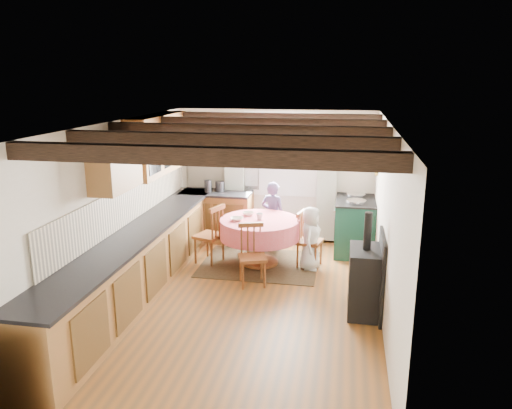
% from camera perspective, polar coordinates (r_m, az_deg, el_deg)
% --- Properties ---
extents(floor, '(3.60, 5.50, 0.00)m').
position_cam_1_polar(floor, '(6.90, -1.24, -10.96)').
color(floor, brown).
rests_on(floor, ground).
extents(ceiling, '(3.60, 5.50, 0.00)m').
position_cam_1_polar(ceiling, '(6.24, -1.36, 9.30)').
color(ceiling, white).
rests_on(ceiling, ground).
extents(wall_back, '(3.60, 0.00, 2.40)m').
position_cam_1_polar(wall_back, '(9.10, 2.25, 3.37)').
color(wall_back, silver).
rests_on(wall_back, ground).
extents(wall_front, '(3.60, 0.00, 2.40)m').
position_cam_1_polar(wall_front, '(3.99, -9.56, -12.11)').
color(wall_front, silver).
rests_on(wall_front, ground).
extents(wall_left, '(0.00, 5.50, 2.40)m').
position_cam_1_polar(wall_left, '(7.05, -15.77, -0.55)').
color(wall_left, silver).
rests_on(wall_left, ground).
extents(wall_right, '(0.00, 5.50, 2.40)m').
position_cam_1_polar(wall_right, '(6.36, 14.79, -2.11)').
color(wall_right, silver).
rests_on(wall_right, ground).
extents(beam_a, '(3.60, 0.16, 0.16)m').
position_cam_1_polar(beam_a, '(4.33, -6.81, 5.61)').
color(beam_a, '#322116').
rests_on(beam_a, ceiling).
extents(beam_b, '(3.60, 0.16, 0.16)m').
position_cam_1_polar(beam_b, '(5.29, -3.60, 7.31)').
color(beam_b, '#322116').
rests_on(beam_b, ceiling).
extents(beam_c, '(3.60, 0.16, 0.16)m').
position_cam_1_polar(beam_c, '(6.25, -1.35, 8.48)').
color(beam_c, '#322116').
rests_on(beam_c, ceiling).
extents(beam_d, '(3.60, 0.16, 0.16)m').
position_cam_1_polar(beam_d, '(7.23, 0.29, 9.33)').
color(beam_d, '#322116').
rests_on(beam_d, ceiling).
extents(beam_e, '(3.60, 0.16, 0.16)m').
position_cam_1_polar(beam_e, '(8.21, 1.55, 9.97)').
color(beam_e, '#322116').
rests_on(beam_e, ceiling).
extents(splash_left, '(0.02, 4.50, 0.55)m').
position_cam_1_polar(splash_left, '(7.30, -14.61, 0.05)').
color(splash_left, beige).
rests_on(splash_left, wall_left).
extents(splash_back, '(1.40, 0.02, 0.55)m').
position_cam_1_polar(splash_back, '(9.28, -3.91, 3.56)').
color(splash_back, beige).
rests_on(splash_back, wall_back).
extents(base_cabinet_left, '(0.60, 5.30, 0.88)m').
position_cam_1_polar(base_cabinet_left, '(7.16, -13.18, -6.55)').
color(base_cabinet_left, '#965E31').
rests_on(base_cabinet_left, floor).
extents(base_cabinet_back, '(1.30, 0.60, 0.88)m').
position_cam_1_polar(base_cabinet_back, '(9.21, -4.56, -1.41)').
color(base_cabinet_back, '#965E31').
rests_on(base_cabinet_back, floor).
extents(worktop_left, '(0.64, 5.30, 0.04)m').
position_cam_1_polar(worktop_left, '(7.00, -13.24, -3.05)').
color(worktop_left, black).
rests_on(worktop_left, base_cabinet_left).
extents(worktop_back, '(1.30, 0.64, 0.04)m').
position_cam_1_polar(worktop_back, '(9.07, -4.65, 1.35)').
color(worktop_back, black).
rests_on(worktop_back, base_cabinet_back).
extents(wall_cabinet_glass, '(0.34, 1.80, 0.90)m').
position_cam_1_polar(wall_cabinet_glass, '(7.91, -11.23, 6.89)').
color(wall_cabinet_glass, '#965E31').
rests_on(wall_cabinet_glass, wall_left).
extents(wall_cabinet_solid, '(0.34, 0.90, 0.70)m').
position_cam_1_polar(wall_cabinet_solid, '(6.57, -16.00, 4.60)').
color(wall_cabinet_solid, '#965E31').
rests_on(wall_cabinet_solid, wall_left).
extents(window_frame, '(1.34, 0.03, 1.54)m').
position_cam_1_polar(window_frame, '(9.01, 2.89, 5.82)').
color(window_frame, white).
rests_on(window_frame, wall_back).
extents(window_pane, '(1.20, 0.01, 1.40)m').
position_cam_1_polar(window_pane, '(9.01, 2.89, 5.83)').
color(window_pane, white).
rests_on(window_pane, wall_back).
extents(curtain_left, '(0.35, 0.10, 2.10)m').
position_cam_1_polar(curtain_left, '(9.16, -2.50, 2.80)').
color(curtain_left, beige).
rests_on(curtain_left, wall_back).
extents(curtain_right, '(0.35, 0.10, 2.10)m').
position_cam_1_polar(curtain_right, '(8.94, 8.18, 2.37)').
color(curtain_right, beige).
rests_on(curtain_right, wall_back).
extents(curtain_rod, '(2.00, 0.03, 0.03)m').
position_cam_1_polar(curtain_rod, '(8.85, 2.87, 9.58)').
color(curtain_rod, black).
rests_on(curtain_rod, wall_back).
extents(wall_picture, '(0.04, 0.50, 0.60)m').
position_cam_1_polar(wall_picture, '(8.50, 13.78, 5.57)').
color(wall_picture, gold).
rests_on(wall_picture, wall_right).
extents(wall_plate, '(0.30, 0.02, 0.30)m').
position_cam_1_polar(wall_plate, '(8.90, 8.99, 6.21)').
color(wall_plate, silver).
rests_on(wall_plate, wall_back).
extents(rug, '(1.87, 1.46, 0.01)m').
position_cam_1_polar(rug, '(8.10, 0.42, -6.90)').
color(rug, '#473925').
rests_on(rug, floor).
extents(dining_table, '(1.27, 1.27, 0.77)m').
position_cam_1_polar(dining_table, '(7.97, 0.43, -4.37)').
color(dining_table, pink).
rests_on(dining_table, floor).
extents(chair_near, '(0.50, 0.51, 0.91)m').
position_cam_1_polar(chair_near, '(7.20, -0.42, -5.91)').
color(chair_near, brown).
rests_on(chair_near, floor).
extents(chair_left, '(0.55, 0.54, 0.98)m').
position_cam_1_polar(chair_left, '(8.08, -5.45, -3.38)').
color(chair_left, brown).
rests_on(chair_left, floor).
extents(chair_right, '(0.48, 0.47, 0.91)m').
position_cam_1_polar(chair_right, '(7.92, 6.23, -4.04)').
color(chair_right, brown).
rests_on(chair_right, floor).
extents(aga_range, '(0.67, 1.04, 0.96)m').
position_cam_1_polar(aga_range, '(8.69, 11.34, -2.38)').
color(aga_range, '#11392B').
rests_on(aga_range, floor).
extents(cast_iron_stove, '(0.41, 0.68, 1.35)m').
position_cam_1_polar(cast_iron_stove, '(6.45, 12.57, -6.69)').
color(cast_iron_stove, black).
rests_on(cast_iron_stove, floor).
extents(child_far, '(0.52, 0.42, 1.23)m').
position_cam_1_polar(child_far, '(8.60, 1.97, -1.34)').
color(child_far, '#4E4672').
rests_on(child_far, floor).
extents(child_right, '(0.38, 0.53, 1.02)m').
position_cam_1_polar(child_right, '(7.80, 6.32, -3.90)').
color(child_right, silver).
rests_on(child_right, floor).
extents(bowl_a, '(0.22, 0.22, 0.05)m').
position_cam_1_polar(bowl_a, '(7.78, -2.23, -1.70)').
color(bowl_a, silver).
rests_on(bowl_a, dining_table).
extents(bowl_b, '(0.22, 0.22, 0.06)m').
position_cam_1_polar(bowl_b, '(8.07, -0.90, -1.07)').
color(bowl_b, silver).
rests_on(bowl_b, dining_table).
extents(cup, '(0.12, 0.12, 0.10)m').
position_cam_1_polar(cup, '(7.82, 0.41, -1.39)').
color(cup, silver).
rests_on(cup, dining_table).
extents(canister_tall, '(0.13, 0.13, 0.22)m').
position_cam_1_polar(canister_tall, '(9.05, -5.57, 2.14)').
color(canister_tall, '#262628').
rests_on(canister_tall, worktop_back).
extents(canister_wide, '(0.16, 0.16, 0.18)m').
position_cam_1_polar(canister_wide, '(9.10, -4.20, 2.12)').
color(canister_wide, '#262628').
rests_on(canister_wide, worktop_back).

